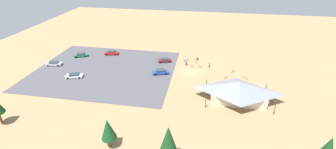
{
  "coord_description": "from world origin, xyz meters",
  "views": [
    {
      "loc": [
        -3.46,
        61.43,
        32.25
      ],
      "look_at": [
        6.14,
        4.86,
        1.2
      ],
      "focal_mm": 24.31,
      "sensor_mm": 36.0,
      "label": 1
    }
  ],
  "objects_px": {
    "bike_pavilion": "(238,90)",
    "car_maroon_aisle_side": "(165,60)",
    "bicycle_purple_yard_left": "(234,80)",
    "car_silver_second_row": "(54,63)",
    "visitor_at_bikes": "(186,63)",
    "lot_sign": "(185,62)",
    "car_blue_front_row": "(161,72)",
    "pine_west": "(168,139)",
    "bicycle_orange_trailside": "(196,62)",
    "bicycle_teal_near_sign": "(192,66)",
    "car_white_by_curb": "(74,75)",
    "bicycle_white_yard_right": "(226,78)",
    "bicycle_yellow_edge_south": "(245,78)",
    "bicycle_silver_yard_front": "(200,66)",
    "car_green_back_corner": "(81,55)",
    "pine_far_east": "(108,129)",
    "bicycle_blue_by_bin": "(187,60)",
    "car_red_near_entry": "(112,53)",
    "visitor_by_pavilion": "(209,65)",
    "trash_bin": "(197,59)",
    "bicycle_red_near_porch": "(233,72)"
  },
  "relations": [
    {
      "from": "pine_far_east",
      "to": "visitor_at_bikes",
      "type": "xyz_separation_m",
      "value": [
        -10.64,
        -36.96,
        -3.26
      ]
    },
    {
      "from": "car_white_by_curb",
      "to": "bicycle_yellow_edge_south",
      "type": "bearing_deg",
      "value": -171.13
    },
    {
      "from": "bicycle_teal_near_sign",
      "to": "visitor_at_bikes",
      "type": "relative_size",
      "value": 0.9
    },
    {
      "from": "bicycle_yellow_edge_south",
      "to": "bicycle_silver_yard_front",
      "type": "bearing_deg",
      "value": -21.21
    },
    {
      "from": "bike_pavilion",
      "to": "visitor_at_bikes",
      "type": "bearing_deg",
      "value": -50.74
    },
    {
      "from": "bicycle_purple_yard_left",
      "to": "car_maroon_aisle_side",
      "type": "distance_m",
      "value": 23.47
    },
    {
      "from": "visitor_by_pavilion",
      "to": "bicycle_blue_by_bin",
      "type": "bearing_deg",
      "value": -25.54
    },
    {
      "from": "bike_pavilion",
      "to": "bicycle_blue_by_bin",
      "type": "bearing_deg",
      "value": -55.31
    },
    {
      "from": "pine_far_east",
      "to": "bicycle_orange_trailside",
      "type": "distance_m",
      "value": 41.7
    },
    {
      "from": "car_maroon_aisle_side",
      "to": "car_red_near_entry",
      "type": "bearing_deg",
      "value": -8.12
    },
    {
      "from": "bicycle_orange_trailside",
      "to": "visitor_by_pavilion",
      "type": "bearing_deg",
      "value": 148.22
    },
    {
      "from": "bike_pavilion",
      "to": "car_maroon_aisle_side",
      "type": "distance_m",
      "value": 28.53
    },
    {
      "from": "bicycle_teal_near_sign",
      "to": "pine_west",
      "type": "bearing_deg",
      "value": 87.9
    },
    {
      "from": "bicycle_blue_by_bin",
      "to": "car_green_back_corner",
      "type": "relative_size",
      "value": 0.35
    },
    {
      "from": "bicycle_yellow_edge_south",
      "to": "car_silver_second_row",
      "type": "xyz_separation_m",
      "value": [
        59.48,
        1.25,
        0.35
      ]
    },
    {
      "from": "visitor_by_pavilion",
      "to": "car_green_back_corner",
      "type": "bearing_deg",
      "value": -1.28
    },
    {
      "from": "bicycle_orange_trailside",
      "to": "bicycle_yellow_edge_south",
      "type": "bearing_deg",
      "value": 150.67
    },
    {
      "from": "car_green_back_corner",
      "to": "bicycle_purple_yard_left",
      "type": "bearing_deg",
      "value": 170.16
    },
    {
      "from": "pine_far_east",
      "to": "car_silver_second_row",
      "type": "distance_m",
      "value": 43.18
    },
    {
      "from": "bicycle_blue_by_bin",
      "to": "car_white_by_curb",
      "type": "relative_size",
      "value": 0.33
    },
    {
      "from": "bicycle_silver_yard_front",
      "to": "car_silver_second_row",
      "type": "height_order",
      "value": "car_silver_second_row"
    },
    {
      "from": "car_maroon_aisle_side",
      "to": "car_green_back_corner",
      "type": "height_order",
      "value": "car_maroon_aisle_side"
    },
    {
      "from": "bicycle_silver_yard_front",
      "to": "car_maroon_aisle_side",
      "type": "height_order",
      "value": "car_maroon_aisle_side"
    },
    {
      "from": "bicycle_orange_trailside",
      "to": "car_red_near_entry",
      "type": "distance_m",
      "value": 29.91
    },
    {
      "from": "bicycle_purple_yard_left",
      "to": "car_silver_second_row",
      "type": "height_order",
      "value": "car_silver_second_row"
    },
    {
      "from": "bicycle_yellow_edge_south",
      "to": "bicycle_white_yard_right",
      "type": "bearing_deg",
      "value": 10.21
    },
    {
      "from": "pine_far_east",
      "to": "bicycle_blue_by_bin",
      "type": "relative_size",
      "value": 3.78
    },
    {
      "from": "car_white_by_curb",
      "to": "car_green_back_corner",
      "type": "height_order",
      "value": "car_white_by_curb"
    },
    {
      "from": "car_silver_second_row",
      "to": "trash_bin",
      "type": "bearing_deg",
      "value": -165.29
    },
    {
      "from": "car_blue_front_row",
      "to": "visitor_by_pavilion",
      "type": "xyz_separation_m",
      "value": [
        -14.24,
        -6.85,
        0.18
      ]
    },
    {
      "from": "bicycle_yellow_edge_south",
      "to": "bicycle_orange_trailside",
      "type": "bearing_deg",
      "value": -29.33
    },
    {
      "from": "car_red_near_entry",
      "to": "car_blue_front_row",
      "type": "bearing_deg",
      "value": 150.45
    },
    {
      "from": "pine_west",
      "to": "car_red_near_entry",
      "type": "bearing_deg",
      "value": -56.96
    },
    {
      "from": "pine_far_east",
      "to": "lot_sign",
      "type": "bearing_deg",
      "value": -105.69
    },
    {
      "from": "pine_far_east",
      "to": "bicycle_teal_near_sign",
      "type": "bearing_deg",
      "value": -109.45
    },
    {
      "from": "bicycle_teal_near_sign",
      "to": "car_silver_second_row",
      "type": "height_order",
      "value": "car_silver_second_row"
    },
    {
      "from": "pine_west",
      "to": "bicycle_orange_trailside",
      "type": "bearing_deg",
      "value": -93.29
    },
    {
      "from": "lot_sign",
      "to": "car_green_back_corner",
      "type": "xyz_separation_m",
      "value": [
        36.31,
        -1.34,
        -0.72
      ]
    },
    {
      "from": "lot_sign",
      "to": "car_blue_front_row",
      "type": "relative_size",
      "value": 0.44
    },
    {
      "from": "bicycle_red_near_porch",
      "to": "car_white_by_curb",
      "type": "xyz_separation_m",
      "value": [
        45.64,
        10.91,
        0.36
      ]
    },
    {
      "from": "visitor_at_bikes",
      "to": "car_blue_front_row",
      "type": "bearing_deg",
      "value": 46.06
    },
    {
      "from": "car_green_back_corner",
      "to": "visitor_by_pavilion",
      "type": "distance_m",
      "value": 44.04
    },
    {
      "from": "bicycle_blue_by_bin",
      "to": "bike_pavilion",
      "type": "bearing_deg",
      "value": 124.69
    },
    {
      "from": "bicycle_orange_trailside",
      "to": "car_green_back_corner",
      "type": "xyz_separation_m",
      "value": [
        39.71,
        1.7,
        0.3
      ]
    },
    {
      "from": "bicycle_orange_trailside",
      "to": "car_white_by_curb",
      "type": "bearing_deg",
      "value": 25.01
    },
    {
      "from": "trash_bin",
      "to": "visitor_by_pavilion",
      "type": "xyz_separation_m",
      "value": [
        -3.95,
        4.97,
        0.48
      ]
    },
    {
      "from": "bicycle_teal_near_sign",
      "to": "car_white_by_curb",
      "type": "distance_m",
      "value": 35.37
    },
    {
      "from": "bicycle_white_yard_right",
      "to": "visitor_at_bikes",
      "type": "relative_size",
      "value": 0.7
    },
    {
      "from": "bicycle_orange_trailside",
      "to": "visitor_by_pavilion",
      "type": "relative_size",
      "value": 0.84
    },
    {
      "from": "car_green_back_corner",
      "to": "visitor_at_bikes",
      "type": "relative_size",
      "value": 2.76
    }
  ]
}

